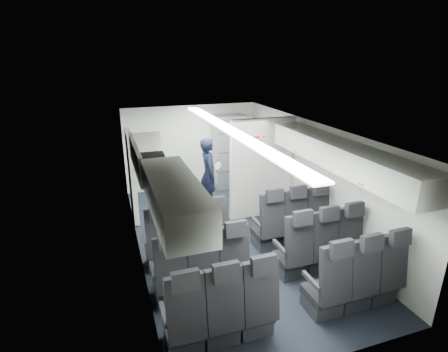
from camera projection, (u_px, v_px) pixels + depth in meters
cabin_shell at (231, 184)px, 6.33m from camera, size 3.41×6.01×2.16m
seat_row_front at (241, 233)px, 6.10m from camera, size 3.33×0.56×1.24m
seat_row_mid at (263, 260)px, 5.29m from camera, size 3.33×0.56×1.24m
seat_row_rear at (292, 297)px, 4.49m from camera, size 3.33×0.56×1.24m
overhead_bin_left_rear at (174, 197)px, 3.88m from camera, size 0.53×1.80×0.40m
overhead_bin_left_front_open at (150, 164)px, 5.47m from camera, size 0.64×1.70×0.72m
overhead_bin_right_rear at (379, 171)px, 4.73m from camera, size 0.53×1.80×0.40m
overhead_bin_right_front at (309, 142)px, 6.29m from camera, size 0.53×1.70×0.40m
bulkhead_partition at (262, 168)px, 7.36m from camera, size 1.40×0.15×2.13m
galley_unit at (230, 151)px, 9.11m from camera, size 0.85×0.52×1.90m
boarding_door at (132, 176)px, 7.28m from camera, size 0.12×1.27×1.86m
flight_attendant at (209, 174)px, 7.75m from camera, size 0.46×0.64×1.65m
carry_on_bag at (151, 161)px, 5.31m from camera, size 0.40×0.28×0.23m
papers at (217, 166)px, 7.70m from camera, size 0.18×0.11×0.13m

